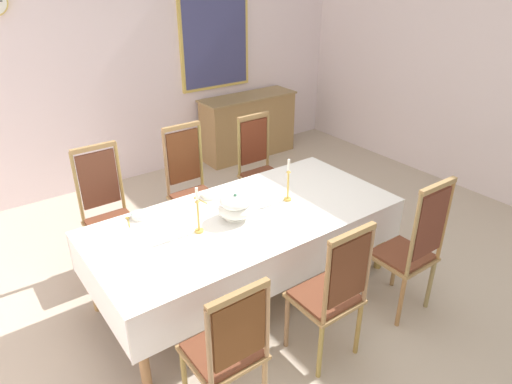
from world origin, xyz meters
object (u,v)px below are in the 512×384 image
object	(u,v)px
candlestick_west	(198,214)
sideboard	(248,126)
dining_table	(246,222)
chair_north_a	(108,211)
candlestick_east	(288,184)
spoon_secondary	(198,199)
chair_south_b	(332,292)
chair_north_b	(191,185)
bowl_near_left	(141,215)
chair_south_a	(228,349)
framed_painting	(215,35)
chair_south_c	(412,248)
bowl_near_right	(211,194)
spoon_primary	(128,219)
chair_north_c	(260,167)
soup_tureen	(235,207)

from	to	relation	value
candlestick_west	sideboard	distance (m)	3.45
dining_table	chair_north_a	distance (m)	1.31
candlestick_east	spoon_secondary	size ratio (longest dim) A/B	2.21
chair_south_b	candlestick_east	size ratio (longest dim) A/B	2.94
chair_north_b	bowl_near_left	xyz separation A→B (m)	(-0.75, -0.53, 0.16)
chair_south_a	sideboard	world-z (taller)	chair_south_a
dining_table	framed_painting	distance (m)	3.35
chair_north_b	spoon_secondary	distance (m)	0.58
chair_south_c	bowl_near_right	xyz separation A→B (m)	(-0.96, 1.46, 0.15)
sideboard	chair_south_a	bearing A→B (deg)	53.24
chair_north_a	spoon_primary	size ratio (longest dim) A/B	6.92
dining_table	chair_south_a	size ratio (longest dim) A/B	2.37
chair_north_a	chair_south_b	size ratio (longest dim) A/B	1.05
candlestick_west	chair_south_c	bearing A→B (deg)	-36.95
bowl_near_right	framed_painting	distance (m)	2.97
spoon_primary	framed_painting	distance (m)	3.40
dining_table	framed_painting	xyz separation A→B (m)	(1.47, 2.81, 1.06)
chair_south_a	chair_south_b	world-z (taller)	chair_south_b
dining_table	chair_north_c	distance (m)	1.35
dining_table	framed_painting	bearing A→B (deg)	62.46
chair_south_a	framed_painting	bearing A→B (deg)	58.89
chair_north_b	candlestick_east	xyz separation A→B (m)	(0.42, -1.01, 0.29)
soup_tureen	spoon_primary	bearing A→B (deg)	145.17
chair_north_b	spoon_primary	distance (m)	1.00
candlestick_east	bowl_near_left	distance (m)	1.27
framed_painting	bowl_near_left	bearing A→B (deg)	-133.18
chair_south_a	soup_tureen	world-z (taller)	chair_south_a
chair_south_a	bowl_near_right	bearing A→B (deg)	62.20
chair_south_a	framed_painting	world-z (taller)	framed_painting
spoon_primary	chair_north_b	bearing A→B (deg)	45.58
dining_table	chair_north_b	size ratio (longest dim) A/B	2.10
chair_north_a	soup_tureen	size ratio (longest dim) A/B	4.16
chair_north_b	candlestick_east	distance (m)	1.13
framed_painting	chair_south_b	bearing A→B (deg)	-110.69
chair_north_b	spoon_secondary	xyz separation A→B (m)	(-0.21, -0.53, 0.14)
bowl_near_right	bowl_near_left	bearing A→B (deg)	178.13
chair_south_a	chair_north_a	size ratio (longest dim) A/B	0.90
framed_painting	chair_north_a	bearing A→B (deg)	-141.84
chair_south_b	bowl_near_left	xyz separation A→B (m)	(-0.75, 1.48, 0.18)
framed_painting	chair_north_c	bearing A→B (deg)	-107.65
chair_north_c	spoon_primary	distance (m)	1.80
chair_north_a	spoon_primary	distance (m)	0.52
candlestick_west	framed_painting	world-z (taller)	framed_painting
spoon_secondary	bowl_near_left	bearing A→B (deg)	169.00
soup_tureen	sideboard	distance (m)	3.23
chair_south_a	chair_south_b	size ratio (longest dim) A/B	0.95
bowl_near_left	chair_north_c	bearing A→B (deg)	18.02
bowl_near_right	candlestick_west	bearing A→B (deg)	-129.85
sideboard	spoon_secondary	bearing A→B (deg)	45.92
chair_south_a	bowl_near_left	bearing A→B (deg)	85.80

